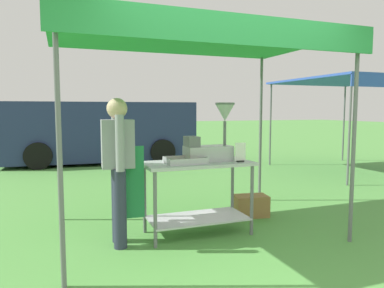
# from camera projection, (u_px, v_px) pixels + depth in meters

# --- Properties ---
(ground_plane) EXTENTS (70.00, 70.00, 0.00)m
(ground_plane) POSITION_uv_depth(u_px,v_px,m) (131.00, 171.00, 8.65)
(ground_plane) COLOR #519342
(stall_canopy) EXTENTS (3.25, 2.17, 2.36)m
(stall_canopy) POSITION_uv_depth(u_px,v_px,m) (195.00, 42.00, 4.18)
(stall_canopy) COLOR slate
(stall_canopy) RESTS_ON ground
(donut_cart) EXTENTS (1.27, 0.61, 0.87)m
(donut_cart) POSITION_uv_depth(u_px,v_px,m) (198.00, 183.00, 4.24)
(donut_cart) COLOR #B7B7BC
(donut_cart) RESTS_ON ground
(donut_tray) EXTENTS (0.46, 0.32, 0.07)m
(donut_tray) POSITION_uv_depth(u_px,v_px,m) (185.00, 161.00, 4.12)
(donut_tray) COLOR #B7B7BC
(donut_tray) RESTS_ON donut_cart
(donut_fryer) EXTENTS (0.62, 0.28, 0.70)m
(donut_fryer) POSITION_uv_depth(u_px,v_px,m) (211.00, 141.00, 4.31)
(donut_fryer) COLOR #B7B7BC
(donut_fryer) RESTS_ON donut_cart
(menu_sign) EXTENTS (0.13, 0.05, 0.23)m
(menu_sign) POSITION_uv_depth(u_px,v_px,m) (240.00, 154.00, 4.22)
(menu_sign) COLOR black
(menu_sign) RESTS_ON donut_cart
(vendor) EXTENTS (0.46, 0.53, 1.61)m
(vendor) POSITION_uv_depth(u_px,v_px,m) (119.00, 164.00, 3.87)
(vendor) COLOR #2D3347
(vendor) RESTS_ON ground
(supply_crate) EXTENTS (0.50, 0.36, 0.29)m
(supply_crate) POSITION_uv_depth(u_px,v_px,m) (251.00, 206.00, 5.00)
(supply_crate) COLOR olive
(supply_crate) RESTS_ON ground
(van_navy) EXTENTS (5.21, 2.35, 1.69)m
(van_navy) POSITION_uv_depth(u_px,v_px,m) (101.00, 131.00, 10.19)
(van_navy) COLOR navy
(van_navy) RESTS_ON ground
(neighbour_tent) EXTENTS (2.68, 3.00, 2.21)m
(neighbour_tent) POSITION_uv_depth(u_px,v_px,m) (350.00, 82.00, 8.53)
(neighbour_tent) COLOR slate
(neighbour_tent) RESTS_ON ground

